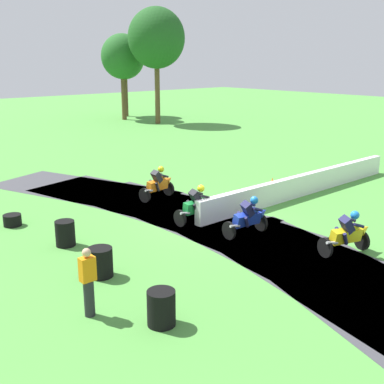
{
  "coord_description": "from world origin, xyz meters",
  "views": [
    {
      "loc": [
        -11.37,
        -11.94,
        5.64
      ],
      "look_at": [
        -0.03,
        1.04,
        0.9
      ],
      "focal_mm": 45.59,
      "sensor_mm": 36.0,
      "label": 1
    }
  ],
  "objects_px": {
    "tire_stack_far": "(12,220)",
    "tire_stack_near": "(161,308)",
    "motorcycle_lead_yellow": "(349,233)",
    "tire_stack_mid_b": "(65,233)",
    "motorcycle_trailing_green": "(198,204)",
    "motorcycle_chase_blue": "(249,217)",
    "traffic_cone": "(272,182)",
    "track_marshal": "(88,282)",
    "motorcycle_fourth_orange": "(159,183)",
    "tire_stack_mid_a": "(100,262)"
  },
  "relations": [
    {
      "from": "tire_stack_far",
      "to": "track_marshal",
      "type": "height_order",
      "value": "track_marshal"
    },
    {
      "from": "tire_stack_far",
      "to": "tire_stack_near",
      "type": "bearing_deg",
      "value": -90.64
    },
    {
      "from": "motorcycle_trailing_green",
      "to": "track_marshal",
      "type": "height_order",
      "value": "track_marshal"
    },
    {
      "from": "motorcycle_fourth_orange",
      "to": "tire_stack_mid_b",
      "type": "distance_m",
      "value": 5.86
    },
    {
      "from": "track_marshal",
      "to": "traffic_cone",
      "type": "height_order",
      "value": "track_marshal"
    },
    {
      "from": "motorcycle_chase_blue",
      "to": "tire_stack_mid_a",
      "type": "distance_m",
      "value": 5.34
    },
    {
      "from": "motorcycle_lead_yellow",
      "to": "tire_stack_mid_a",
      "type": "height_order",
      "value": "motorcycle_lead_yellow"
    },
    {
      "from": "tire_stack_mid_a",
      "to": "tire_stack_near",
      "type": "bearing_deg",
      "value": -95.39
    },
    {
      "from": "motorcycle_chase_blue",
      "to": "tire_stack_far",
      "type": "height_order",
      "value": "motorcycle_chase_blue"
    },
    {
      "from": "motorcycle_trailing_green",
      "to": "tire_stack_far",
      "type": "bearing_deg",
      "value": 142.12
    },
    {
      "from": "tire_stack_mid_a",
      "to": "tire_stack_mid_b",
      "type": "bearing_deg",
      "value": 82.85
    },
    {
      "from": "motorcycle_chase_blue",
      "to": "tire_stack_mid_b",
      "type": "height_order",
      "value": "motorcycle_chase_blue"
    },
    {
      "from": "motorcycle_trailing_green",
      "to": "track_marshal",
      "type": "bearing_deg",
      "value": -152.31
    },
    {
      "from": "motorcycle_lead_yellow",
      "to": "tire_stack_mid_a",
      "type": "distance_m",
      "value": 7.24
    },
    {
      "from": "motorcycle_chase_blue",
      "to": "tire_stack_near",
      "type": "height_order",
      "value": "motorcycle_chase_blue"
    },
    {
      "from": "motorcycle_fourth_orange",
      "to": "tire_stack_far",
      "type": "height_order",
      "value": "motorcycle_fourth_orange"
    },
    {
      "from": "tire_stack_near",
      "to": "traffic_cone",
      "type": "relative_size",
      "value": 1.82
    },
    {
      "from": "motorcycle_chase_blue",
      "to": "tire_stack_mid_a",
      "type": "height_order",
      "value": "motorcycle_chase_blue"
    },
    {
      "from": "motorcycle_chase_blue",
      "to": "traffic_cone",
      "type": "bearing_deg",
      "value": 32.99
    },
    {
      "from": "tire_stack_mid_a",
      "to": "traffic_cone",
      "type": "bearing_deg",
      "value": 15.87
    },
    {
      "from": "tire_stack_far",
      "to": "track_marshal",
      "type": "relative_size",
      "value": 0.38
    },
    {
      "from": "motorcycle_lead_yellow",
      "to": "tire_stack_near",
      "type": "relative_size",
      "value": 2.12
    },
    {
      "from": "tire_stack_mid_b",
      "to": "traffic_cone",
      "type": "xyz_separation_m",
      "value": [
        10.41,
        0.4,
        -0.18
      ]
    },
    {
      "from": "motorcycle_lead_yellow",
      "to": "traffic_cone",
      "type": "xyz_separation_m",
      "value": [
        4.4,
        6.54,
        -0.43
      ]
    },
    {
      "from": "motorcycle_lead_yellow",
      "to": "tire_stack_mid_b",
      "type": "height_order",
      "value": "motorcycle_lead_yellow"
    },
    {
      "from": "motorcycle_chase_blue",
      "to": "tire_stack_far",
      "type": "relative_size",
      "value": 2.76
    },
    {
      "from": "tire_stack_far",
      "to": "track_marshal",
      "type": "xyz_separation_m",
      "value": [
        -1.08,
        -7.23,
        0.62
      ]
    },
    {
      "from": "motorcycle_lead_yellow",
      "to": "tire_stack_near",
      "type": "height_order",
      "value": "motorcycle_lead_yellow"
    },
    {
      "from": "motorcycle_lead_yellow",
      "to": "tire_stack_far",
      "type": "height_order",
      "value": "motorcycle_lead_yellow"
    },
    {
      "from": "motorcycle_lead_yellow",
      "to": "tire_stack_mid_a",
      "type": "relative_size",
      "value": 2.12
    },
    {
      "from": "motorcycle_lead_yellow",
      "to": "tire_stack_mid_a",
      "type": "bearing_deg",
      "value": 151.23
    },
    {
      "from": "tire_stack_near",
      "to": "tire_stack_mid_a",
      "type": "bearing_deg",
      "value": 84.61
    },
    {
      "from": "motorcycle_chase_blue",
      "to": "tire_stack_mid_b",
      "type": "distance_m",
      "value": 5.88
    },
    {
      "from": "tire_stack_mid_b",
      "to": "traffic_cone",
      "type": "relative_size",
      "value": 1.82
    },
    {
      "from": "tire_stack_far",
      "to": "traffic_cone",
      "type": "distance_m",
      "value": 11.22
    },
    {
      "from": "motorcycle_lead_yellow",
      "to": "track_marshal",
      "type": "xyz_separation_m",
      "value": [
        -7.61,
        1.84,
        0.17
      ]
    },
    {
      "from": "tire_stack_far",
      "to": "traffic_cone",
      "type": "height_order",
      "value": "traffic_cone"
    },
    {
      "from": "motorcycle_lead_yellow",
      "to": "track_marshal",
      "type": "height_order",
      "value": "track_marshal"
    },
    {
      "from": "traffic_cone",
      "to": "tire_stack_near",
      "type": "bearing_deg",
      "value": -151.17
    },
    {
      "from": "motorcycle_trailing_green",
      "to": "tire_stack_mid_b",
      "type": "xyz_separation_m",
      "value": [
        -4.59,
        1.04,
        -0.26
      ]
    },
    {
      "from": "tire_stack_near",
      "to": "tire_stack_mid_b",
      "type": "height_order",
      "value": "same"
    },
    {
      "from": "motorcycle_trailing_green",
      "to": "traffic_cone",
      "type": "relative_size",
      "value": 3.83
    },
    {
      "from": "tire_stack_near",
      "to": "tire_stack_mid_b",
      "type": "relative_size",
      "value": 1.0
    },
    {
      "from": "tire_stack_near",
      "to": "track_marshal",
      "type": "bearing_deg",
      "value": 125.57
    },
    {
      "from": "tire_stack_far",
      "to": "traffic_cone",
      "type": "xyz_separation_m",
      "value": [
        10.93,
        -2.53,
        0.02
      ]
    },
    {
      "from": "tire_stack_near",
      "to": "traffic_cone",
      "type": "xyz_separation_m",
      "value": [
        11.03,
        6.07,
        -0.18
      ]
    },
    {
      "from": "tire_stack_far",
      "to": "track_marshal",
      "type": "bearing_deg",
      "value": -98.5
    },
    {
      "from": "tire_stack_far",
      "to": "tire_stack_mid_b",
      "type": "bearing_deg",
      "value": -79.92
    },
    {
      "from": "track_marshal",
      "to": "traffic_cone",
      "type": "bearing_deg",
      "value": 21.35
    },
    {
      "from": "tire_stack_mid_b",
      "to": "track_marshal",
      "type": "bearing_deg",
      "value": -110.46
    }
  ]
}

